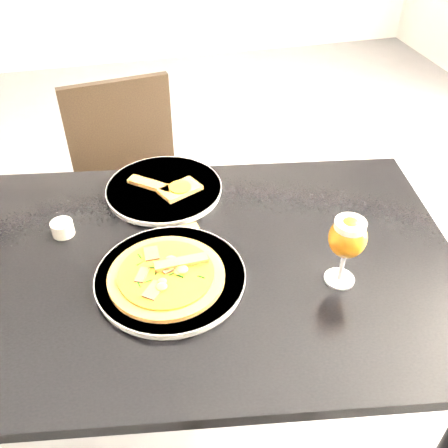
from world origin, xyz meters
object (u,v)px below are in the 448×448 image
object	(u,v)px
pizza	(167,275)
beer_glass	(348,238)
dining_table	(203,286)
chair_far	(134,193)

from	to	relation	value
pizza	beer_glass	bearing A→B (deg)	-12.05
dining_table	beer_glass	world-z (taller)	beer_glass
dining_table	pizza	xyz separation A→B (m)	(-0.09, -0.06, 0.12)
chair_far	beer_glass	bearing A→B (deg)	-71.51
dining_table	chair_far	size ratio (longest dim) A/B	1.52
dining_table	chair_far	distance (m)	0.73
chair_far	beer_glass	distance (m)	1.01
pizza	chair_far	bearing A→B (deg)	92.17
dining_table	pizza	world-z (taller)	pizza
dining_table	beer_glass	xyz separation A→B (m)	(0.28, -0.14, 0.21)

